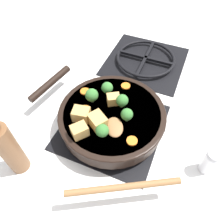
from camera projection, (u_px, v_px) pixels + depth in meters
name	position (u px, v px, depth m)	size (l,w,h in m)	color
ground_plane	(112.00, 127.00, 0.71)	(2.40, 2.40, 0.00)	white
front_burner_grate	(112.00, 125.00, 0.70)	(0.31, 0.31, 0.03)	black
rear_burner_grate	(145.00, 59.00, 0.91)	(0.31, 0.31, 0.03)	black
skillet_pan	(111.00, 116.00, 0.67)	(0.44, 0.32, 0.05)	black
wooden_spoon	(119.00, 160.00, 0.54)	(0.24, 0.26, 0.02)	olive
tofu_cube_center_large	(81.00, 114.00, 0.62)	(0.05, 0.04, 0.04)	tan
tofu_cube_near_handle	(80.00, 131.00, 0.59)	(0.04, 0.03, 0.03)	tan
tofu_cube_east_chunk	(98.00, 121.00, 0.60)	(0.05, 0.04, 0.04)	tan
tofu_cube_west_chunk	(113.00, 99.00, 0.66)	(0.04, 0.03, 0.03)	tan
broccoli_floret_near_spoon	(102.00, 131.00, 0.58)	(0.04, 0.04, 0.04)	#709956
broccoli_floret_center_top	(92.00, 95.00, 0.65)	(0.04, 0.04, 0.05)	#709956
broccoli_floret_east_rim	(122.00, 101.00, 0.64)	(0.04, 0.04, 0.04)	#709956
broccoli_floret_west_rim	(107.00, 88.00, 0.67)	(0.04, 0.04, 0.04)	#709956
broccoli_floret_north_edge	(127.00, 114.00, 0.61)	(0.03, 0.03, 0.04)	#709956
carrot_slice_orange_thin	(126.00, 86.00, 0.71)	(0.03, 0.03, 0.01)	orange
carrot_slice_near_center	(132.00, 141.00, 0.58)	(0.03, 0.03, 0.01)	orange
carrot_slice_edge_slice	(85.00, 109.00, 0.65)	(0.03, 0.03, 0.01)	orange
carrot_slice_under_broccoli	(85.00, 91.00, 0.70)	(0.03, 0.03, 0.01)	orange
pepper_mill	(9.00, 149.00, 0.55)	(0.05, 0.05, 0.21)	brown
salt_shaker	(209.00, 162.00, 0.59)	(0.04, 0.04, 0.09)	white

